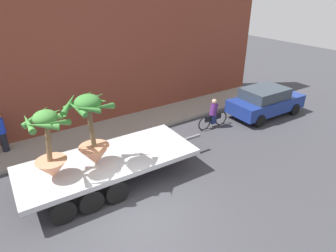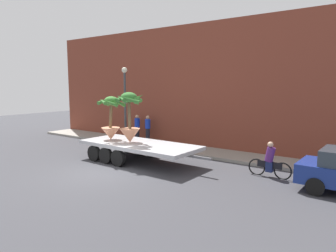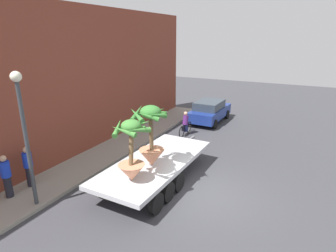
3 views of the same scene
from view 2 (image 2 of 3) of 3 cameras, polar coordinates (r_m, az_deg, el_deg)
ground_plane at (r=14.16m, az=-11.91°, el=-8.41°), size 60.00×60.00×0.00m
sidewalk at (r=18.65m, az=2.13°, el=-4.15°), size 24.00×2.20×0.15m
building_facade at (r=19.70m, az=4.96°, el=7.25°), size 24.00×1.20×7.52m
flatbed_trailer at (r=15.74m, az=-6.02°, el=-3.76°), size 7.27×2.72×0.98m
potted_palm_rear at (r=16.59m, az=-10.49°, el=1.14°), size 1.36×1.44×2.30m
potted_palm_middle at (r=15.63m, az=-7.11°, el=1.44°), size 1.75×1.74×2.53m
cyclist at (r=13.75m, az=18.26°, el=-6.23°), size 1.84×0.35×1.54m
pedestrian_near_gate at (r=21.19m, az=-5.69°, el=-0.12°), size 0.36×0.36×1.71m
pedestrian_far_left at (r=20.58m, az=-3.76°, el=-0.33°), size 0.36×0.36×1.71m
street_lamp at (r=19.96m, az=-7.95°, el=5.68°), size 0.36×0.36×4.83m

